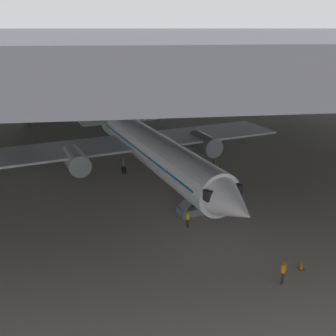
{
  "coord_description": "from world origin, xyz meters",
  "views": [
    {
      "loc": [
        -4.16,
        -42.29,
        16.06
      ],
      "look_at": [
        1.01,
        -5.17,
        2.59
      ],
      "focal_mm": 41.93,
      "sensor_mm": 36.0,
      "label": 1
    }
  ],
  "objects_px": {
    "airplane_main": "(150,147)",
    "traffic_cone_orange": "(302,265)",
    "crew_worker_near_nose": "(283,270)",
    "boarding_stairs": "(199,205)",
    "crew_worker_by_stairs": "(187,218)",
    "airplane_distant": "(70,101)",
    "baggage_tug": "(163,146)"
  },
  "relations": [
    {
      "from": "boarding_stairs",
      "to": "airplane_main",
      "type": "bearing_deg",
      "value": 109.73
    },
    {
      "from": "boarding_stairs",
      "to": "crew_worker_by_stairs",
      "type": "distance_m",
      "value": 3.14
    },
    {
      "from": "crew_worker_by_stairs",
      "to": "crew_worker_near_nose",
      "type": "bearing_deg",
      "value": -60.66
    },
    {
      "from": "crew_worker_near_nose",
      "to": "boarding_stairs",
      "type": "bearing_deg",
      "value": 105.94
    },
    {
      "from": "airplane_main",
      "to": "boarding_stairs",
      "type": "height_order",
      "value": "airplane_main"
    },
    {
      "from": "baggage_tug",
      "to": "boarding_stairs",
      "type": "bearing_deg",
      "value": -87.59
    },
    {
      "from": "crew_worker_near_nose",
      "to": "traffic_cone_orange",
      "type": "bearing_deg",
      "value": 34.66
    },
    {
      "from": "traffic_cone_orange",
      "to": "baggage_tug",
      "type": "xyz_separation_m",
      "value": [
        -6.08,
        29.81,
        0.23
      ]
    },
    {
      "from": "airplane_main",
      "to": "traffic_cone_orange",
      "type": "xyz_separation_m",
      "value": [
        8.75,
        -19.65,
        -3.2
      ]
    },
    {
      "from": "traffic_cone_orange",
      "to": "airplane_distant",
      "type": "bearing_deg",
      "value": 111.39
    },
    {
      "from": "traffic_cone_orange",
      "to": "baggage_tug",
      "type": "bearing_deg",
      "value": 101.53
    },
    {
      "from": "boarding_stairs",
      "to": "airplane_distant",
      "type": "xyz_separation_m",
      "value": [
        -15.32,
        42.61,
        2.49
      ]
    },
    {
      "from": "airplane_main",
      "to": "crew_worker_near_nose",
      "type": "xyz_separation_m",
      "value": [
        6.73,
        -21.05,
        -2.48
      ]
    },
    {
      "from": "airplane_main",
      "to": "crew_worker_near_nose",
      "type": "distance_m",
      "value": 22.23
    },
    {
      "from": "airplane_distant",
      "to": "baggage_tug",
      "type": "xyz_separation_m",
      "value": [
        14.48,
        -22.66,
        -2.7
      ]
    },
    {
      "from": "baggage_tug",
      "to": "crew_worker_by_stairs",
      "type": "bearing_deg",
      "value": -91.92
    },
    {
      "from": "airplane_main",
      "to": "crew_worker_near_nose",
      "type": "bearing_deg",
      "value": -72.28
    },
    {
      "from": "airplane_main",
      "to": "baggage_tug",
      "type": "height_order",
      "value": "airplane_main"
    },
    {
      "from": "airplane_distant",
      "to": "traffic_cone_orange",
      "type": "xyz_separation_m",
      "value": [
        20.56,
        -52.47,
        -2.93
      ]
    },
    {
      "from": "airplane_main",
      "to": "traffic_cone_orange",
      "type": "height_order",
      "value": "airplane_main"
    },
    {
      "from": "airplane_distant",
      "to": "boarding_stairs",
      "type": "bearing_deg",
      "value": -70.23
    },
    {
      "from": "crew_worker_near_nose",
      "to": "airplane_distant",
      "type": "height_order",
      "value": "airplane_distant"
    },
    {
      "from": "crew_worker_near_nose",
      "to": "crew_worker_by_stairs",
      "type": "bearing_deg",
      "value": 119.34
    },
    {
      "from": "airplane_main",
      "to": "crew_worker_by_stairs",
      "type": "xyz_separation_m",
      "value": [
        1.91,
        -12.48,
        -2.6
      ]
    },
    {
      "from": "airplane_main",
      "to": "boarding_stairs",
      "type": "bearing_deg",
      "value": -70.27
    },
    {
      "from": "boarding_stairs",
      "to": "baggage_tug",
      "type": "height_order",
      "value": "boarding_stairs"
    },
    {
      "from": "airplane_distant",
      "to": "baggage_tug",
      "type": "height_order",
      "value": "airplane_distant"
    },
    {
      "from": "traffic_cone_orange",
      "to": "crew_worker_by_stairs",
      "type": "bearing_deg",
      "value": 133.63
    },
    {
      "from": "airplane_main",
      "to": "baggage_tug",
      "type": "relative_size",
      "value": 15.1
    },
    {
      "from": "crew_worker_near_nose",
      "to": "baggage_tug",
      "type": "xyz_separation_m",
      "value": [
        -4.06,
        31.21,
        -0.49
      ]
    },
    {
      "from": "boarding_stairs",
      "to": "crew_worker_near_nose",
      "type": "bearing_deg",
      "value": -74.06
    },
    {
      "from": "airplane_main",
      "to": "baggage_tug",
      "type": "distance_m",
      "value": 10.91
    }
  ]
}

